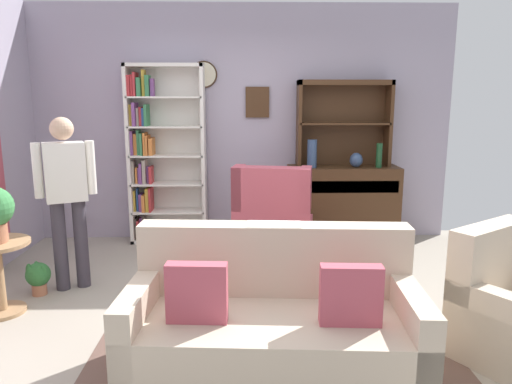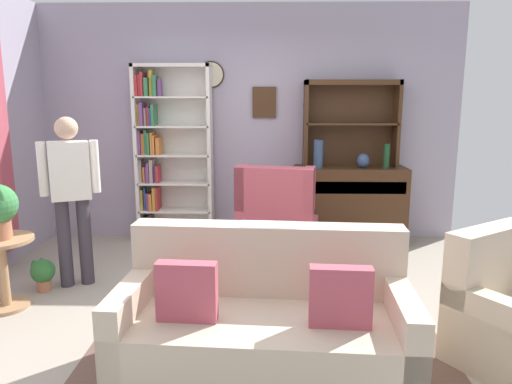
{
  "view_description": "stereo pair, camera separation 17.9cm",
  "coord_description": "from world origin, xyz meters",
  "px_view_note": "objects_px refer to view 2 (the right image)",
  "views": [
    {
      "loc": [
        0.0,
        -3.71,
        1.73
      ],
      "look_at": [
        0.1,
        0.2,
        0.95
      ],
      "focal_mm": 33.57,
      "sensor_mm": 36.0,
      "label": 1
    },
    {
      "loc": [
        0.18,
        -3.71,
        1.73
      ],
      "look_at": [
        0.1,
        0.2,
        0.95
      ],
      "focal_mm": 33.57,
      "sensor_mm": 36.0,
      "label": 2
    }
  ],
  "objects_px": {
    "couch_floral": "(264,326)",
    "wingback_chair": "(277,227)",
    "vase_tall": "(318,154)",
    "book_stack": "(278,254)",
    "potted_plant_small": "(43,272)",
    "coffee_table": "(270,271)",
    "sideboard_hutch": "(351,111)",
    "person_reading": "(71,189)",
    "bookshelf": "(168,153)",
    "vase_round": "(363,161)",
    "sideboard": "(349,201)",
    "plant_stand": "(2,265)",
    "bottle_wine": "(387,156)"
  },
  "relations": [
    {
      "from": "bottle_wine",
      "to": "potted_plant_small",
      "type": "xyz_separation_m",
      "value": [
        -3.4,
        -1.44,
        -0.89
      ]
    },
    {
      "from": "sideboard_hutch",
      "to": "couch_floral",
      "type": "bearing_deg",
      "value": -109.05
    },
    {
      "from": "coffee_table",
      "to": "couch_floral",
      "type": "bearing_deg",
      "value": -92.92
    },
    {
      "from": "person_reading",
      "to": "coffee_table",
      "type": "bearing_deg",
      "value": -16.8
    },
    {
      "from": "plant_stand",
      "to": "book_stack",
      "type": "relative_size",
      "value": 2.8
    },
    {
      "from": "bookshelf",
      "to": "vase_round",
      "type": "relative_size",
      "value": 12.35
    },
    {
      "from": "sideboard",
      "to": "potted_plant_small",
      "type": "xyz_separation_m",
      "value": [
        -3.01,
        -1.52,
        -0.34
      ]
    },
    {
      "from": "vase_round",
      "to": "coffee_table",
      "type": "height_order",
      "value": "vase_round"
    },
    {
      "from": "potted_plant_small",
      "to": "coffee_table",
      "type": "height_order",
      "value": "coffee_table"
    },
    {
      "from": "bottle_wine",
      "to": "couch_floral",
      "type": "height_order",
      "value": "bottle_wine"
    },
    {
      "from": "bookshelf",
      "to": "book_stack",
      "type": "relative_size",
      "value": 9.76
    },
    {
      "from": "bottle_wine",
      "to": "potted_plant_small",
      "type": "height_order",
      "value": "bottle_wine"
    },
    {
      "from": "vase_tall",
      "to": "book_stack",
      "type": "relative_size",
      "value": 1.51
    },
    {
      "from": "vase_tall",
      "to": "plant_stand",
      "type": "distance_m",
      "value": 3.38
    },
    {
      "from": "sideboard_hutch",
      "to": "person_reading",
      "type": "relative_size",
      "value": 0.71
    },
    {
      "from": "vase_round",
      "to": "book_stack",
      "type": "distance_m",
      "value": 2.1
    },
    {
      "from": "bookshelf",
      "to": "sideboard",
      "type": "bearing_deg",
      "value": -2.24
    },
    {
      "from": "sideboard",
      "to": "person_reading",
      "type": "relative_size",
      "value": 0.83
    },
    {
      "from": "bottle_wine",
      "to": "bookshelf",
      "type": "bearing_deg",
      "value": 176.1
    },
    {
      "from": "sideboard",
      "to": "sideboard_hutch",
      "type": "height_order",
      "value": "sideboard_hutch"
    },
    {
      "from": "wingback_chair",
      "to": "coffee_table",
      "type": "height_order",
      "value": "wingback_chair"
    },
    {
      "from": "sideboard_hutch",
      "to": "vase_tall",
      "type": "relative_size",
      "value": 3.39
    },
    {
      "from": "vase_round",
      "to": "book_stack",
      "type": "height_order",
      "value": "vase_round"
    },
    {
      "from": "bookshelf",
      "to": "wingback_chair",
      "type": "relative_size",
      "value": 2.0
    },
    {
      "from": "bookshelf",
      "to": "wingback_chair",
      "type": "distance_m",
      "value": 1.67
    },
    {
      "from": "vase_tall",
      "to": "book_stack",
      "type": "xyz_separation_m",
      "value": [
        -0.5,
        -1.74,
        -0.61
      ]
    },
    {
      "from": "couch_floral",
      "to": "book_stack",
      "type": "xyz_separation_m",
      "value": [
        0.11,
        0.96,
        0.15
      ]
    },
    {
      "from": "bookshelf",
      "to": "vase_tall",
      "type": "bearing_deg",
      "value": -5.32
    },
    {
      "from": "vase_round",
      "to": "potted_plant_small",
      "type": "distance_m",
      "value": 3.56
    },
    {
      "from": "person_reading",
      "to": "book_stack",
      "type": "height_order",
      "value": "person_reading"
    },
    {
      "from": "couch_floral",
      "to": "sideboard_hutch",
      "type": "bearing_deg",
      "value": 70.95
    },
    {
      "from": "couch_floral",
      "to": "wingback_chair",
      "type": "relative_size",
      "value": 1.76
    },
    {
      "from": "person_reading",
      "to": "book_stack",
      "type": "distance_m",
      "value": 1.97
    },
    {
      "from": "bookshelf",
      "to": "sideboard_hutch",
      "type": "bearing_deg",
      "value": 0.64
    },
    {
      "from": "vase_tall",
      "to": "book_stack",
      "type": "height_order",
      "value": "vase_tall"
    },
    {
      "from": "potted_plant_small",
      "to": "coffee_table",
      "type": "xyz_separation_m",
      "value": [
        2.05,
        -0.39,
        0.18
      ]
    },
    {
      "from": "vase_round",
      "to": "bottle_wine",
      "type": "xyz_separation_m",
      "value": [
        0.26,
        -0.02,
        0.06
      ]
    },
    {
      "from": "bookshelf",
      "to": "person_reading",
      "type": "height_order",
      "value": "bookshelf"
    },
    {
      "from": "vase_round",
      "to": "person_reading",
      "type": "distance_m",
      "value": 3.17
    },
    {
      "from": "bookshelf",
      "to": "book_stack",
      "type": "bearing_deg",
      "value": -56.28
    },
    {
      "from": "vase_tall",
      "to": "bottle_wine",
      "type": "xyz_separation_m",
      "value": [
        0.78,
        -0.01,
        -0.02
      ]
    },
    {
      "from": "bottle_wine",
      "to": "vase_tall",
      "type": "bearing_deg",
      "value": 179.34
    },
    {
      "from": "bookshelf",
      "to": "wingback_chair",
      "type": "height_order",
      "value": "bookshelf"
    },
    {
      "from": "sideboard_hutch",
      "to": "wingback_chair",
      "type": "xyz_separation_m",
      "value": [
        -0.87,
        -0.82,
        -1.18
      ]
    },
    {
      "from": "sideboard_hutch",
      "to": "bottle_wine",
      "type": "relative_size",
      "value": 3.89
    },
    {
      "from": "sideboard",
      "to": "plant_stand",
      "type": "height_order",
      "value": "sideboard"
    },
    {
      "from": "plant_stand",
      "to": "vase_round",
      "type": "bearing_deg",
      "value": 28.98
    },
    {
      "from": "sideboard_hutch",
      "to": "wingback_chair",
      "type": "relative_size",
      "value": 1.05
    },
    {
      "from": "potted_plant_small",
      "to": "book_stack",
      "type": "height_order",
      "value": "book_stack"
    },
    {
      "from": "wingback_chair",
      "to": "potted_plant_small",
      "type": "height_order",
      "value": "wingback_chair"
    }
  ]
}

